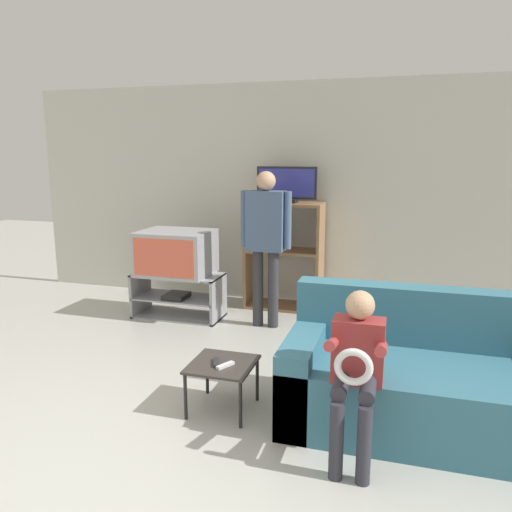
{
  "coord_description": "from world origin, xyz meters",
  "views": [
    {
      "loc": [
        1.45,
        -2.13,
        1.79
      ],
      "look_at": [
        0.23,
        2.01,
        0.9
      ],
      "focal_mm": 35.0,
      "sensor_mm": 36.0,
      "label": 1
    }
  ],
  "objects_px": {
    "television_main": "(176,253)",
    "media_shelf": "(284,255)",
    "remote_control_black": "(216,362)",
    "remote_control_white": "(225,365)",
    "person_standing_adult": "(266,234)",
    "snack_table": "(222,368)",
    "person_seated_child": "(357,363)",
    "tv_stand": "(178,296)",
    "television_flat": "(287,186)",
    "couch": "(423,383)"
  },
  "relations": [
    {
      "from": "television_main",
      "to": "media_shelf",
      "type": "bearing_deg",
      "value": 32.38
    },
    {
      "from": "remote_control_black",
      "to": "remote_control_white",
      "type": "height_order",
      "value": "same"
    },
    {
      "from": "media_shelf",
      "to": "person_standing_adult",
      "type": "distance_m",
      "value": 0.78
    },
    {
      "from": "media_shelf",
      "to": "snack_table",
      "type": "bearing_deg",
      "value": -86.64
    },
    {
      "from": "remote_control_white",
      "to": "person_seated_child",
      "type": "bearing_deg",
      "value": 11.87
    },
    {
      "from": "media_shelf",
      "to": "person_standing_adult",
      "type": "xyz_separation_m",
      "value": [
        -0.03,
        -0.69,
        0.35
      ]
    },
    {
      "from": "remote_control_white",
      "to": "person_standing_adult",
      "type": "bearing_deg",
      "value": 125.76
    },
    {
      "from": "television_main",
      "to": "person_standing_adult",
      "type": "distance_m",
      "value": 1.05
    },
    {
      "from": "media_shelf",
      "to": "person_seated_child",
      "type": "height_order",
      "value": "media_shelf"
    },
    {
      "from": "snack_table",
      "to": "person_seated_child",
      "type": "relative_size",
      "value": 0.44
    },
    {
      "from": "media_shelf",
      "to": "snack_table",
      "type": "distance_m",
      "value": 2.5
    },
    {
      "from": "tv_stand",
      "to": "remote_control_black",
      "type": "height_order",
      "value": "tv_stand"
    },
    {
      "from": "snack_table",
      "to": "remote_control_black",
      "type": "bearing_deg",
      "value": -151.63
    },
    {
      "from": "person_seated_child",
      "to": "remote_control_black",
      "type": "bearing_deg",
      "value": 162.65
    },
    {
      "from": "television_flat",
      "to": "couch",
      "type": "relative_size",
      "value": 0.38
    },
    {
      "from": "couch",
      "to": "tv_stand",
      "type": "bearing_deg",
      "value": 147.41
    },
    {
      "from": "television_main",
      "to": "media_shelf",
      "type": "relative_size",
      "value": 0.62
    },
    {
      "from": "snack_table",
      "to": "remote_control_white",
      "type": "relative_size",
      "value": 3.07
    },
    {
      "from": "television_flat",
      "to": "remote_control_white",
      "type": "relative_size",
      "value": 4.8
    },
    {
      "from": "television_flat",
      "to": "remote_control_black",
      "type": "distance_m",
      "value": 2.72
    },
    {
      "from": "media_shelf",
      "to": "snack_table",
      "type": "relative_size",
      "value": 2.81
    },
    {
      "from": "tv_stand",
      "to": "media_shelf",
      "type": "bearing_deg",
      "value": 32.61
    },
    {
      "from": "remote_control_black",
      "to": "television_flat",
      "type": "bearing_deg",
      "value": 71.57
    },
    {
      "from": "person_standing_adult",
      "to": "television_flat",
      "type": "bearing_deg",
      "value": 85.77
    },
    {
      "from": "person_seated_child",
      "to": "person_standing_adult",
      "type": "bearing_deg",
      "value": 117.99
    },
    {
      "from": "television_main",
      "to": "remote_control_white",
      "type": "bearing_deg",
      "value": -56.28
    },
    {
      "from": "remote_control_black",
      "to": "person_seated_child",
      "type": "xyz_separation_m",
      "value": [
        0.99,
        -0.31,
        0.25
      ]
    },
    {
      "from": "remote_control_white",
      "to": "person_seated_child",
      "type": "distance_m",
      "value": 0.98
    },
    {
      "from": "television_flat",
      "to": "snack_table",
      "type": "xyz_separation_m",
      "value": [
        0.12,
        -2.48,
        -1.12
      ]
    },
    {
      "from": "remote_control_white",
      "to": "television_main",
      "type": "bearing_deg",
      "value": 152.72
    },
    {
      "from": "media_shelf",
      "to": "person_seated_child",
      "type": "xyz_separation_m",
      "value": [
        1.09,
        -2.8,
        -0.02
      ]
    },
    {
      "from": "person_standing_adult",
      "to": "person_seated_child",
      "type": "distance_m",
      "value": 2.42
    },
    {
      "from": "tv_stand",
      "to": "remote_control_black",
      "type": "bearing_deg",
      "value": -57.87
    },
    {
      "from": "media_shelf",
      "to": "couch",
      "type": "xyz_separation_m",
      "value": [
        1.49,
        -2.29,
        -0.33
      ]
    },
    {
      "from": "person_seated_child",
      "to": "couch",
      "type": "bearing_deg",
      "value": 52.52
    },
    {
      "from": "couch",
      "to": "person_seated_child",
      "type": "distance_m",
      "value": 0.72
    },
    {
      "from": "television_flat",
      "to": "snack_table",
      "type": "bearing_deg",
      "value": -87.12
    },
    {
      "from": "snack_table",
      "to": "couch",
      "type": "distance_m",
      "value": 1.36
    },
    {
      "from": "television_main",
      "to": "remote_control_white",
      "type": "height_order",
      "value": "television_main"
    },
    {
      "from": "tv_stand",
      "to": "television_flat",
      "type": "distance_m",
      "value": 1.73
    },
    {
      "from": "media_shelf",
      "to": "couch",
      "type": "distance_m",
      "value": 2.75
    },
    {
      "from": "remote_control_white",
      "to": "person_standing_adult",
      "type": "xyz_separation_m",
      "value": [
        -0.22,
        1.83,
        0.62
      ]
    },
    {
      "from": "snack_table",
      "to": "person_standing_adult",
      "type": "bearing_deg",
      "value": 95.65
    },
    {
      "from": "television_flat",
      "to": "person_seated_child",
      "type": "distance_m",
      "value": 3.12
    },
    {
      "from": "remote_control_black",
      "to": "person_seated_child",
      "type": "distance_m",
      "value": 1.06
    },
    {
      "from": "remote_control_black",
      "to": "couch",
      "type": "xyz_separation_m",
      "value": [
        1.38,
        0.21,
        -0.06
      ]
    },
    {
      "from": "tv_stand",
      "to": "remote_control_black",
      "type": "relative_size",
      "value": 6.8
    },
    {
      "from": "tv_stand",
      "to": "television_flat",
      "type": "relative_size",
      "value": 1.42
    },
    {
      "from": "television_main",
      "to": "tv_stand",
      "type": "bearing_deg",
      "value": 5.32
    },
    {
      "from": "remote_control_black",
      "to": "media_shelf",
      "type": "bearing_deg",
      "value": 72.04
    }
  ]
}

